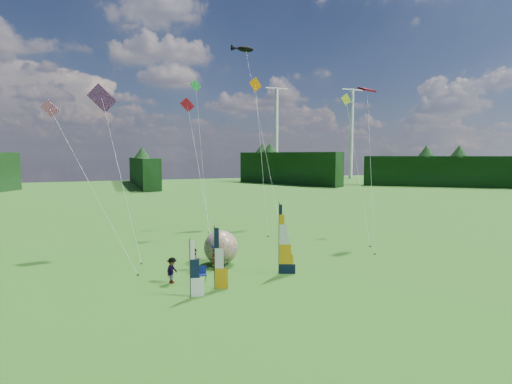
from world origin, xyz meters
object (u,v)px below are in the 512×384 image
object	(u,v)px
feather_banner_main	(279,239)
bol_inflatable	(221,247)
spectator_a	(215,259)
spectator_d	(220,253)
spectator_b	(195,260)
spectator_c	(172,270)
side_banner_far	(190,269)
camp_chair	(203,274)
kite_whale	(262,126)
side_banner_left	(214,258)

from	to	relation	value
feather_banner_main	bol_inflatable	bearing A→B (deg)	149.97
spectator_a	spectator_d	distance (m)	1.61
spectator_b	spectator_c	distance (m)	2.84
spectator_b	bol_inflatable	bearing A→B (deg)	17.40
side_banner_far	spectator_a	world-z (taller)	side_banner_far
camp_chair	kite_whale	world-z (taller)	kite_whale
camp_chair	kite_whale	xyz separation A→B (m)	(11.08, 17.12, 10.73)
spectator_b	kite_whale	world-z (taller)	kite_whale
spectator_d	camp_chair	xyz separation A→B (m)	(-2.16, -3.50, -0.35)
spectator_b	spectator_c	bearing A→B (deg)	-141.39
kite_whale	bol_inflatable	bearing A→B (deg)	-122.55
spectator_a	bol_inflatable	bearing A→B (deg)	55.49
side_banner_left	kite_whale	distance (m)	23.61
spectator_b	spectator_c	world-z (taller)	spectator_c
feather_banner_main	side_banner_far	world-z (taller)	feather_banner_main
kite_whale	feather_banner_main	bearing A→B (deg)	-108.46
spectator_b	spectator_d	bearing A→B (deg)	20.65
side_banner_left	kite_whale	size ratio (longest dim) A/B	0.17
spectator_a	camp_chair	xyz separation A→B (m)	(-1.42, -2.07, -0.27)
feather_banner_main	spectator_d	xyz separation A→B (m)	(-2.98, 3.91, -1.54)
side_banner_far	kite_whale	world-z (taller)	kite_whale
spectator_a	kite_whale	distance (m)	20.71
side_banner_far	spectator_c	world-z (taller)	side_banner_far
spectator_d	spectator_c	bearing A→B (deg)	75.94
side_banner_left	spectator_b	world-z (taller)	side_banner_left
feather_banner_main	spectator_d	size ratio (longest dim) A/B	2.87
bol_inflatable	camp_chair	size ratio (longest dim) A/B	2.65
bol_inflatable	spectator_a	bearing A→B (deg)	-121.48
side_banner_left	bol_inflatable	xyz separation A→B (m)	(1.90, 5.09, -0.60)
side_banner_far	kite_whale	distance (m)	25.17
feather_banner_main	spectator_b	xyz separation A→B (m)	(-5.06, 2.77, -1.58)
spectator_a	side_banner_far	bearing A→B (deg)	-123.72
feather_banner_main	spectator_d	bearing A→B (deg)	149.68
bol_inflatable	spectator_c	size ratio (longest dim) A/B	1.54
feather_banner_main	side_banner_left	distance (m)	5.02
side_banner_far	spectator_d	xyz separation A→B (m)	(3.50, 6.07, -0.80)
side_banner_left	side_banner_far	distance (m)	1.88
side_banner_far	feather_banner_main	bearing A→B (deg)	30.51
bol_inflatable	spectator_a	xyz separation A→B (m)	(-0.80, -1.31, -0.50)
spectator_c	camp_chair	distance (m)	1.93
bol_inflatable	kite_whale	xyz separation A→B (m)	(8.87, 13.74, 9.95)
side_banner_far	kite_whale	size ratio (longest dim) A/B	0.14
spectator_c	bol_inflatable	bearing A→B (deg)	-13.08
side_banner_left	spectator_b	xyz separation A→B (m)	(-0.24, 4.06, -1.07)
bol_inflatable	spectator_d	world-z (taller)	bol_inflatable
kite_whale	spectator_b	bearing A→B (deg)	-126.44
side_banner_left	spectator_c	size ratio (longest dim) A/B	2.28
spectator_a	camp_chair	world-z (taller)	spectator_a
side_banner_left	spectator_d	bearing A→B (deg)	92.36
bol_inflatable	spectator_b	distance (m)	2.42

